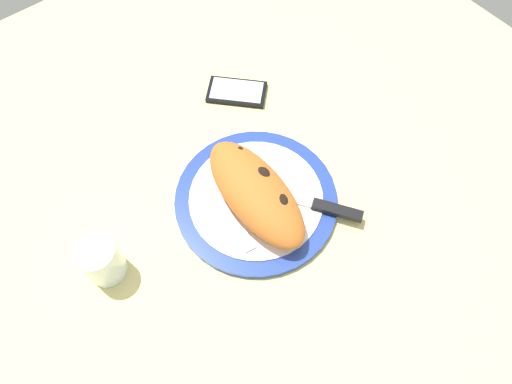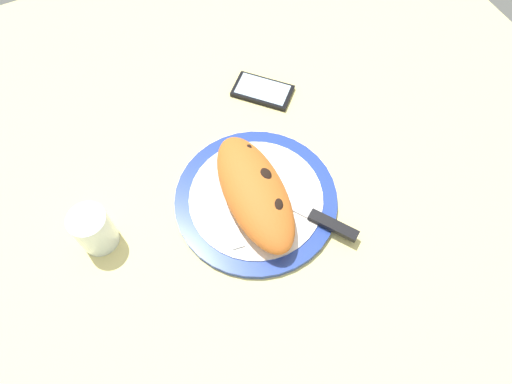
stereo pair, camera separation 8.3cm
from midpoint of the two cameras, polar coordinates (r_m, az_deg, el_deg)
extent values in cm
cube|color=#E5D684|center=(87.28, 2.70, -1.83)|extent=(150.00, 150.00, 3.00)
cylinder|color=#233D99|center=(85.38, 2.76, -1.19)|extent=(30.05, 30.05, 1.27)
cylinder|color=white|center=(84.68, 2.79, -0.95)|extent=(24.68, 24.68, 0.30)
ellipsoid|color=#C16023|center=(81.35, 2.72, -0.31)|extent=(25.55, 12.05, 6.44)
ellipsoid|color=black|center=(80.22, 3.85, 1.77)|extent=(4.20, 4.16, 1.08)
ellipsoid|color=black|center=(77.80, 4.47, -1.39)|extent=(2.53, 2.28, 0.73)
ellipsoid|color=black|center=(83.90, 1.89, 5.16)|extent=(2.10, 1.92, 0.60)
ellipsoid|color=black|center=(77.88, 5.54, -1.89)|extent=(3.63, 3.52, 0.98)
cube|color=silver|center=(84.10, -1.35, -1.09)|extent=(12.15, 2.72, 0.40)
cube|color=silver|center=(80.84, 0.34, -5.94)|extent=(4.29, 2.78, 0.40)
cube|color=silver|center=(84.42, 5.66, -1.19)|extent=(11.26, 8.30, 0.40)
cube|color=black|center=(83.24, 12.35, -4.32)|extent=(8.73, 6.79, 1.20)
cube|color=black|center=(100.16, 3.23, 12.15)|extent=(13.52, 13.32, 1.00)
cube|color=silver|center=(99.72, 3.24, 12.37)|extent=(11.76, 11.57, 0.16)
cylinder|color=silver|center=(82.01, -16.69, -4.75)|extent=(6.53, 6.53, 8.79)
cylinder|color=silver|center=(83.59, -16.38, -5.25)|extent=(6.01, 6.01, 4.80)
camera|label=1|loc=(0.04, -87.13, 5.30)|focal=32.43mm
camera|label=2|loc=(0.04, 92.87, -5.30)|focal=32.43mm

